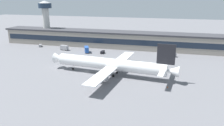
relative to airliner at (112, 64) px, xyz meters
name	(u,v)px	position (x,y,z in m)	size (l,w,h in m)	color
ground_plane	(86,72)	(-14.11, 0.36, -5.58)	(600.00, 600.00, 0.00)	slate
terminal_building	(115,39)	(-14.11, 61.33, 0.64)	(183.96, 16.18, 12.41)	gray
airliner	(112,64)	(0.00, 0.00, 0.00)	(66.57, 57.18, 17.96)	white
control_tower	(46,17)	(-74.08, 64.53, 15.90)	(10.69, 10.69, 34.70)	#B7B7B2
baggage_tug	(40,45)	(-70.77, 47.67, -4.50)	(3.43, 4.12, 1.85)	gray
catering_truck	(87,49)	(-29.05, 40.00, -3.29)	(5.44, 7.62, 4.15)	#2651A5
follow_me_car	(102,52)	(-17.36, 40.11, -4.49)	(2.18, 4.48, 1.85)	black
stair_truck	(64,47)	(-47.48, 42.38, -3.60)	(6.33, 3.42, 3.55)	gray
crew_van	(172,54)	(29.45, 44.24, -4.12)	(5.64, 3.96, 2.55)	gray
traffic_cone_0	(168,87)	(28.03, -9.47, -5.27)	(0.50, 0.50, 0.62)	#F2590C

